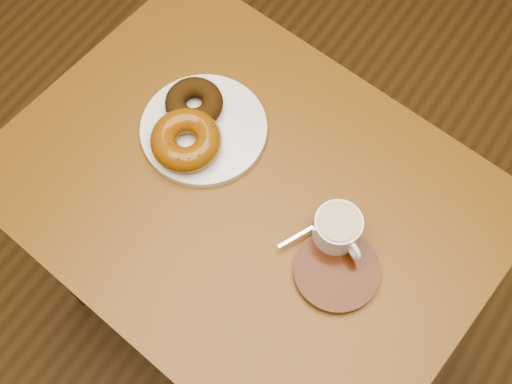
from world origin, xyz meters
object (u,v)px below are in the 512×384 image
Objects in this scene: cafe_table at (247,219)px; saucer at (336,271)px; donut_plate at (204,129)px; coffee_cup at (338,228)px.

saucer is (0.20, -0.04, 0.13)m from cafe_table.
cafe_table is 6.37× the size of saucer.
coffee_cup is at bearing -7.59° from donut_plate.
cafe_table is at bearing -150.66° from coffee_cup.
saucer reaches higher than donut_plate.
saucer is 1.41× the size of coffee_cup.
cafe_table is 0.25m from saucer.
saucer is at bearing -32.25° from coffee_cup.
saucer is at bearing -15.21° from donut_plate.
donut_plate is 0.35m from saucer.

